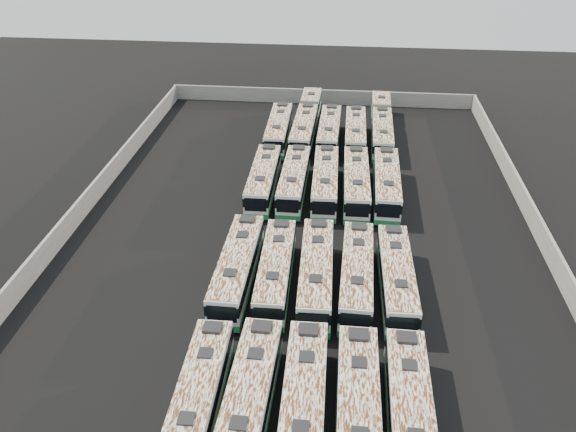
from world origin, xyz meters
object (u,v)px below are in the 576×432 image
object	(u,v)px
bus_midback_right	(356,183)
bus_midback_far_right	(387,184)
bus_front_center	(303,407)
bus_back_far_left	(279,130)
bus_midback_left	(294,180)
bus_back_far_right	(382,125)
bus_midfront_right	(357,275)
bus_back_right	(355,133)
bus_front_far_right	(410,415)
bus_midback_center	(325,182)
bus_back_center	(329,132)
bus_front_right	(358,413)
bus_back_left	(306,121)
bus_midback_far_left	(263,179)
bus_front_left	(248,403)
bus_midfront_far_left	(237,268)
bus_midfront_far_right	(396,278)
bus_midfront_left	(276,271)
bus_front_far_left	(198,400)
bus_midfront_center	(316,273)

from	to	relation	value
bus_midback_right	bus_midback_far_right	world-z (taller)	bus_midback_right
bus_front_center	bus_back_far_left	distance (m)	43.74
bus_midback_left	bus_back_far_right	distance (m)	19.48
bus_midfront_right	bus_back_right	distance (m)	29.44
bus_back_right	bus_front_far_right	bearing A→B (deg)	-85.41
bus_midfront_right	bus_back_far_left	distance (m)	31.11
bus_midback_center	bus_back_center	bearing A→B (deg)	89.55
bus_front_right	bus_back_left	bearing A→B (deg)	97.83
bus_back_far_left	bus_midback_far_right	bearing A→B (deg)	-46.68
bus_midback_far_left	bus_midback_far_right	distance (m)	13.12
bus_back_right	bus_back_far_right	world-z (taller)	bus_back_right
bus_front_left	bus_midback_far_left	world-z (taller)	bus_front_left
bus_midfront_far_left	bus_midfront_far_right	world-z (taller)	bus_midfront_far_left
bus_midfront_far_right	bus_back_far_left	size ratio (longest dim) A/B	0.98
bus_midfront_far_left	bus_back_center	distance (m)	30.33
bus_front_right	bus_back_far_right	xyz separation A→B (m)	(3.30, 46.52, -0.07)
bus_midfront_left	bus_back_right	world-z (taller)	bus_back_right
bus_front_right	bus_midfront_far_left	bearing A→B (deg)	125.55
bus_front_far_left	bus_back_right	xyz separation A→B (m)	(9.79, 43.25, 0.02)
bus_back_left	bus_midback_left	bearing A→B (deg)	-88.81
bus_front_far_right	bus_midback_left	distance (m)	31.16
bus_midfront_far_left	bus_midback_left	xyz separation A→B (m)	(3.24, 16.02, -0.05)
bus_front_center	bus_back_left	distance (m)	46.58
bus_midback_right	bus_back_right	xyz separation A→B (m)	(-0.08, 13.54, -0.06)
bus_midfront_right	bus_midback_center	distance (m)	16.28
bus_midfront_left	bus_front_center	bearing A→B (deg)	-77.25
bus_back_right	bus_midback_right	bearing A→B (deg)	-89.41
bus_midback_left	bus_midback_far_right	distance (m)	9.82
bus_back_center	bus_front_center	bearing A→B (deg)	-88.80
bus_front_center	bus_back_far_right	size ratio (longest dim) A/B	0.67
bus_midback_far_left	bus_back_far_right	bearing A→B (deg)	51.22
bus_midback_right	bus_midback_far_right	bearing A→B (deg)	1.96
bus_midfront_far_left	bus_back_far_left	size ratio (longest dim) A/B	1.02
bus_midfront_left	bus_back_right	distance (m)	30.23
bus_back_far_right	bus_midback_far_left	bearing A→B (deg)	-126.99
bus_midback_right	bus_midback_far_right	distance (m)	3.21
bus_front_far_left	bus_front_far_right	size ratio (longest dim) A/B	0.98
bus_midback_far_left	bus_front_far_right	bearing A→B (deg)	-66.56
bus_front_center	bus_midfront_right	size ratio (longest dim) A/B	1.03
bus_midfront_left	bus_back_far_left	size ratio (longest dim) A/B	0.98
bus_front_far_right	bus_midback_far_left	bearing A→B (deg)	114.45
bus_front_right	bus_midfront_center	bearing A→B (deg)	103.50
bus_midback_far_left	bus_back_center	bearing A→B (deg)	63.97
bus_midfront_left	bus_front_right	bearing A→B (deg)	-65.17
bus_midfront_center	bus_midback_far_left	size ratio (longest dim) A/B	1.03
bus_midfront_right	bus_midfront_center	bearing A→B (deg)	-175.94
bus_front_far_right	bus_front_left	bearing A→B (deg)	-178.54
bus_midback_center	bus_midfront_right	bearing A→B (deg)	-79.25
bus_midback_center	bus_midback_right	xyz separation A→B (m)	(3.27, -0.03, 0.02)
bus_midfront_left	bus_midback_left	xyz separation A→B (m)	(0.03, 16.00, 0.03)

